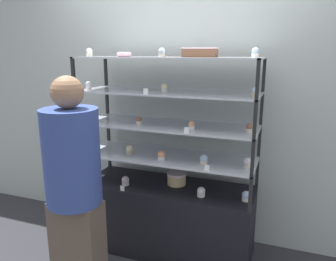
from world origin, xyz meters
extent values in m
plane|color=#2D2D33|center=(0.00, 0.00, 0.00)|extent=(20.00, 20.00, 0.00)
cube|color=#A8B2AD|center=(0.00, 0.40, 1.30)|extent=(8.00, 0.05, 2.60)
cube|color=black|center=(0.00, 0.00, 0.30)|extent=(1.44, 0.52, 0.61)
cube|color=black|center=(-0.71, 0.25, 0.74)|extent=(0.02, 0.02, 0.27)
cube|color=black|center=(0.71, 0.25, 0.74)|extent=(0.02, 0.02, 0.27)
cube|color=black|center=(-0.71, -0.25, 0.74)|extent=(0.02, 0.02, 0.27)
cube|color=black|center=(0.71, -0.25, 0.74)|extent=(0.02, 0.02, 0.27)
cube|color=#B7BCC6|center=(0.00, 0.00, 0.87)|extent=(1.44, 0.52, 0.01)
cube|color=black|center=(-0.71, 0.25, 1.01)|extent=(0.02, 0.02, 0.27)
cube|color=black|center=(0.71, 0.25, 1.01)|extent=(0.02, 0.02, 0.27)
cube|color=black|center=(-0.71, -0.25, 1.01)|extent=(0.02, 0.02, 0.27)
cube|color=black|center=(0.71, -0.25, 1.01)|extent=(0.02, 0.02, 0.27)
cube|color=#B7BCC6|center=(0.00, 0.00, 1.14)|extent=(1.44, 0.52, 0.01)
cube|color=black|center=(-0.71, 0.25, 1.28)|extent=(0.02, 0.02, 0.27)
cube|color=black|center=(0.71, 0.25, 1.28)|extent=(0.02, 0.02, 0.27)
cube|color=black|center=(-0.71, -0.25, 1.28)|extent=(0.02, 0.02, 0.27)
cube|color=black|center=(0.71, -0.25, 1.28)|extent=(0.02, 0.02, 0.27)
cube|color=#B7BCC6|center=(0.00, 0.00, 1.41)|extent=(1.44, 0.52, 0.01)
cube|color=black|center=(-0.71, 0.25, 1.55)|extent=(0.02, 0.02, 0.27)
cube|color=black|center=(0.71, 0.25, 1.55)|extent=(0.02, 0.02, 0.27)
cube|color=black|center=(-0.71, -0.25, 1.55)|extent=(0.02, 0.02, 0.27)
cube|color=black|center=(0.71, -0.25, 1.55)|extent=(0.02, 0.02, 0.27)
cube|color=#B7BCC6|center=(0.00, 0.00, 1.67)|extent=(1.44, 0.52, 0.01)
cylinder|color=#DBBC84|center=(0.06, 0.05, 0.65)|extent=(0.16, 0.16, 0.09)
cylinder|color=silver|center=(0.06, 0.05, 0.70)|extent=(0.17, 0.17, 0.02)
cube|color=brown|center=(0.25, 0.03, 1.71)|extent=(0.25, 0.13, 0.06)
cube|color=silver|center=(0.25, 0.03, 1.75)|extent=(0.26, 0.13, 0.01)
cylinder|color=white|center=(-0.67, -0.08, 0.62)|extent=(0.06, 0.06, 0.03)
sphere|color=silver|center=(-0.67, -0.08, 0.65)|extent=(0.07, 0.07, 0.07)
cylinder|color=white|center=(-0.34, -0.12, 0.62)|extent=(0.06, 0.06, 0.03)
sphere|color=silver|center=(-0.34, -0.12, 0.65)|extent=(0.07, 0.07, 0.07)
cylinder|color=white|center=(0.32, -0.11, 0.62)|extent=(0.06, 0.06, 0.03)
sphere|color=white|center=(0.32, -0.11, 0.65)|extent=(0.07, 0.07, 0.07)
cylinder|color=white|center=(0.66, -0.07, 0.62)|extent=(0.06, 0.06, 0.03)
sphere|color=silver|center=(0.66, -0.07, 0.65)|extent=(0.07, 0.07, 0.07)
cube|color=white|center=(-0.31, -0.24, 0.63)|extent=(0.04, 0.00, 0.04)
cylinder|color=beige|center=(-0.65, -0.08, 0.89)|extent=(0.06, 0.06, 0.03)
sphere|color=#E5996B|center=(-0.65, -0.08, 0.92)|extent=(0.06, 0.06, 0.06)
cylinder|color=#CCB28C|center=(-0.32, -0.07, 0.89)|extent=(0.06, 0.06, 0.03)
sphere|color=#F4EAB2|center=(-0.32, -0.07, 0.92)|extent=(0.06, 0.06, 0.06)
cylinder|color=white|center=(-0.01, -0.12, 0.89)|extent=(0.06, 0.06, 0.03)
sphere|color=#E5996B|center=(-0.01, -0.12, 0.92)|extent=(0.06, 0.06, 0.06)
cylinder|color=beige|center=(0.33, -0.10, 0.89)|extent=(0.06, 0.06, 0.03)
sphere|color=silver|center=(0.33, -0.10, 0.92)|extent=(0.06, 0.06, 0.06)
cylinder|color=beige|center=(0.66, -0.06, 0.89)|extent=(0.06, 0.06, 0.03)
sphere|color=white|center=(0.66, -0.06, 0.92)|extent=(0.06, 0.06, 0.06)
cube|color=white|center=(0.39, -0.24, 0.90)|extent=(0.04, 0.00, 0.04)
cylinder|color=white|center=(-0.67, -0.08, 1.16)|extent=(0.05, 0.05, 0.03)
sphere|color=#F4EAB2|center=(-0.67, -0.08, 1.19)|extent=(0.05, 0.05, 0.05)
cylinder|color=beige|center=(-0.22, -0.09, 1.16)|extent=(0.05, 0.05, 0.03)
sphere|color=#8C5B42|center=(-0.22, -0.09, 1.19)|extent=(0.05, 0.05, 0.05)
cylinder|color=white|center=(0.23, -0.12, 1.16)|extent=(0.05, 0.05, 0.03)
sphere|color=#E5996B|center=(0.23, -0.12, 1.19)|extent=(0.05, 0.05, 0.05)
cylinder|color=beige|center=(0.65, -0.05, 1.16)|extent=(0.05, 0.05, 0.03)
sphere|color=#8C5B42|center=(0.65, -0.05, 1.19)|extent=(0.05, 0.05, 0.05)
cube|color=white|center=(0.23, -0.24, 1.17)|extent=(0.04, 0.00, 0.04)
cylinder|color=white|center=(-0.68, -0.09, 1.43)|extent=(0.04, 0.04, 0.03)
sphere|color=white|center=(-0.68, -0.09, 1.45)|extent=(0.05, 0.05, 0.05)
cylinder|color=white|center=(-0.01, -0.05, 1.43)|extent=(0.04, 0.04, 0.03)
sphere|color=#F4EAB2|center=(-0.01, -0.05, 1.45)|extent=(0.05, 0.05, 0.05)
cylinder|color=#CCB28C|center=(0.68, -0.08, 1.43)|extent=(0.04, 0.04, 0.03)
sphere|color=silver|center=(0.68, -0.08, 1.45)|extent=(0.05, 0.05, 0.05)
cube|color=white|center=(-0.09, -0.24, 1.43)|extent=(0.04, 0.00, 0.04)
cylinder|color=beige|center=(-0.67, -0.07, 1.69)|extent=(0.05, 0.05, 0.03)
sphere|color=white|center=(-0.67, -0.07, 1.72)|extent=(0.05, 0.05, 0.05)
cylinder|color=#CCB28C|center=(-0.01, -0.11, 1.69)|extent=(0.05, 0.05, 0.03)
sphere|color=silver|center=(-0.01, -0.11, 1.72)|extent=(0.05, 0.05, 0.05)
cylinder|color=white|center=(0.67, -0.06, 1.69)|extent=(0.05, 0.05, 0.03)
sphere|color=silver|center=(0.67, -0.06, 1.72)|extent=(0.05, 0.05, 0.05)
cube|color=white|center=(0.03, -0.24, 1.70)|extent=(0.04, 0.00, 0.04)
torus|color=#EFB2BC|center=(-0.39, 0.01, 1.70)|extent=(0.12, 0.12, 0.04)
cube|color=brown|center=(-0.39, -0.76, 0.37)|extent=(0.35, 0.19, 0.73)
cylinder|color=#33478C|center=(-0.39, -0.76, 1.05)|extent=(0.37, 0.37, 0.64)
sphere|color=#936B4C|center=(-0.39, -0.76, 1.47)|extent=(0.21, 0.21, 0.21)
camera|label=1|loc=(0.91, -2.44, 1.72)|focal=35.00mm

